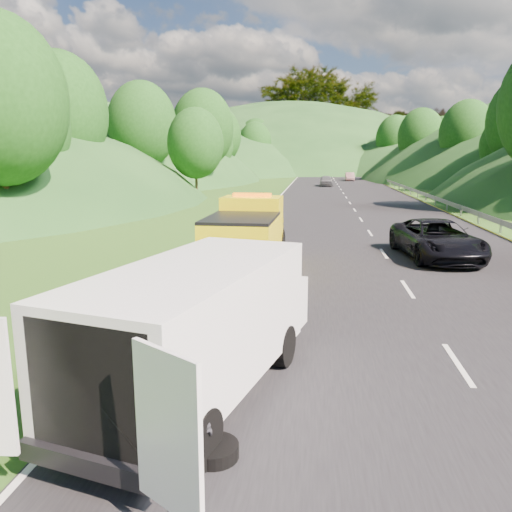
# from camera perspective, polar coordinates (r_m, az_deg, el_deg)

# --- Properties ---
(ground) EXTENTS (320.00, 320.00, 0.00)m
(ground) POSITION_cam_1_polar(r_m,az_deg,el_deg) (12.94, 6.65, -8.06)
(ground) COLOR #38661E
(ground) RESTS_ON ground
(road_surface) EXTENTS (14.00, 200.00, 0.02)m
(road_surface) POSITION_cam_1_polar(r_m,az_deg,el_deg) (52.47, 10.28, 6.59)
(road_surface) COLOR black
(road_surface) RESTS_ON ground
(guardrail) EXTENTS (0.06, 140.00, 1.52)m
(guardrail) POSITION_cam_1_polar(r_m,az_deg,el_deg) (65.66, 16.09, 7.26)
(guardrail) COLOR gray
(guardrail) RESTS_ON ground
(tree_line_left) EXTENTS (14.00, 140.00, 14.00)m
(tree_line_left) POSITION_cam_1_polar(r_m,az_deg,el_deg) (74.79, -7.86, 8.06)
(tree_line_left) COLOR #225619
(tree_line_left) RESTS_ON ground
(tree_line_right) EXTENTS (14.00, 140.00, 14.00)m
(tree_line_right) POSITION_cam_1_polar(r_m,az_deg,el_deg) (75.91, 24.78, 7.17)
(tree_line_right) COLOR #225619
(tree_line_right) RESTS_ON ground
(hills_backdrop) EXTENTS (201.00, 288.60, 44.00)m
(hills_backdrop) POSITION_cam_1_polar(r_m,az_deg,el_deg) (147.11, 9.61, 9.63)
(hills_backdrop) COLOR #2D5B23
(hills_backdrop) RESTS_ON ground
(tow_truck) EXTENTS (2.63, 6.57, 2.80)m
(tow_truck) POSITION_cam_1_polar(r_m,az_deg,el_deg) (19.34, -1.00, 2.72)
(tow_truck) COLOR black
(tow_truck) RESTS_ON ground
(white_van) EXTENTS (4.58, 7.43, 2.46)m
(white_van) POSITION_cam_1_polar(r_m,az_deg,el_deg) (9.00, -6.43, -7.53)
(white_van) COLOR black
(white_van) RESTS_ON ground
(woman) EXTENTS (0.45, 0.60, 1.57)m
(woman) POSITION_cam_1_polar(r_m,az_deg,el_deg) (14.77, -4.70, -5.53)
(woman) COLOR white
(woman) RESTS_ON ground
(child) EXTENTS (0.61, 0.59, 0.99)m
(child) POSITION_cam_1_polar(r_m,az_deg,el_deg) (13.42, -1.17, -7.27)
(child) COLOR tan
(child) RESTS_ON ground
(worker) EXTENTS (1.22, 1.02, 1.64)m
(worker) POSITION_cam_1_polar(r_m,az_deg,el_deg) (7.54, -9.28, -23.56)
(worker) COLOR black
(worker) RESTS_ON ground
(suitcase) EXTENTS (0.40, 0.24, 0.63)m
(suitcase) POSITION_cam_1_polar(r_m,az_deg,el_deg) (14.11, -14.19, -5.35)
(suitcase) COLOR #605F48
(suitcase) RESTS_ON ground
(spare_tire) EXTENTS (0.73, 0.73, 0.20)m
(spare_tire) POSITION_cam_1_polar(r_m,az_deg,el_deg) (7.82, -4.81, -22.02)
(spare_tire) COLOR black
(spare_tire) RESTS_ON ground
(passing_suv) EXTENTS (3.38, 6.11, 1.62)m
(passing_suv) POSITION_cam_1_polar(r_m,az_deg,el_deg) (22.45, 19.81, -0.28)
(passing_suv) COLOR black
(passing_suv) RESTS_ON ground
(dist_car_a) EXTENTS (1.77, 4.41, 1.50)m
(dist_car_a) POSITION_cam_1_polar(r_m,az_deg,el_deg) (71.56, 8.01, 7.91)
(dist_car_a) COLOR #4F5155
(dist_car_a) RESTS_ON ground
(dist_car_b) EXTENTS (1.46, 4.18, 1.38)m
(dist_car_b) POSITION_cam_1_polar(r_m,az_deg,el_deg) (87.18, 10.65, 8.44)
(dist_car_b) COLOR #825758
(dist_car_b) RESTS_ON ground
(dist_car_c) EXTENTS (1.80, 4.42, 1.28)m
(dist_car_c) POSITION_cam_1_polar(r_m,az_deg,el_deg) (104.91, 8.05, 9.00)
(dist_car_c) COLOR #914852
(dist_car_c) RESTS_ON ground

